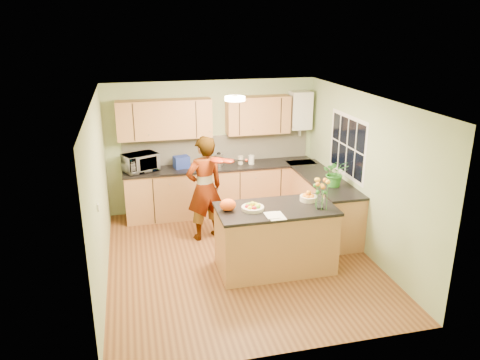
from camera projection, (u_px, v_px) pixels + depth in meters
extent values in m
plane|color=brown|center=(240.00, 259.00, 7.31)|extent=(4.50, 4.50, 0.00)
cube|color=white|center=(240.00, 99.00, 6.51)|extent=(4.00, 4.50, 0.02)
cube|color=#9BAF7D|center=(213.00, 146.00, 8.98)|extent=(4.00, 0.02, 2.50)
cube|color=#9BAF7D|center=(290.00, 253.00, 4.84)|extent=(4.00, 0.02, 2.50)
cube|color=#9BAF7D|center=(99.00, 195.00, 6.47)|extent=(0.02, 4.50, 2.50)
cube|color=#9BAF7D|center=(363.00, 174.00, 7.35)|extent=(0.02, 4.50, 2.50)
cube|color=#B37847|center=(221.00, 190.00, 8.98)|extent=(3.60, 0.60, 0.90)
cube|color=black|center=(221.00, 167.00, 8.82)|extent=(3.64, 0.62, 0.04)
cube|color=#B37847|center=(321.00, 203.00, 8.32)|extent=(0.60, 2.20, 0.90)
cube|color=black|center=(322.00, 178.00, 8.17)|extent=(0.62, 2.24, 0.04)
cube|color=beige|center=(218.00, 149.00, 9.00)|extent=(3.60, 0.02, 0.52)
cube|color=#B37847|center=(165.00, 119.00, 8.43)|extent=(1.70, 0.34, 0.70)
cube|color=#B37847|center=(258.00, 115.00, 8.82)|extent=(1.20, 0.34, 0.70)
cube|color=white|center=(300.00, 110.00, 9.00)|extent=(0.40, 0.30, 0.72)
cylinder|color=silver|center=(299.00, 131.00, 9.13)|extent=(0.06, 0.06, 0.20)
cube|color=white|center=(347.00, 146.00, 7.80)|extent=(0.01, 1.30, 1.05)
cube|color=black|center=(347.00, 146.00, 7.80)|extent=(0.01, 1.18, 0.92)
cube|color=white|center=(98.00, 207.00, 5.90)|extent=(0.02, 0.09, 0.09)
cylinder|color=#FFEABF|center=(235.00, 99.00, 6.80)|extent=(0.30, 0.30, 0.06)
cylinder|color=white|center=(235.00, 97.00, 6.79)|extent=(0.10, 0.10, 0.02)
cube|color=#B37847|center=(275.00, 240.00, 6.89)|extent=(1.67, 0.84, 0.94)
cube|color=black|center=(276.00, 209.00, 6.73)|extent=(1.72, 0.88, 0.04)
cylinder|color=beige|center=(253.00, 208.00, 6.64)|extent=(0.32, 0.32, 0.05)
cylinder|color=beige|center=(308.00, 198.00, 6.98)|extent=(0.25, 0.25, 0.07)
cylinder|color=silver|center=(320.00, 201.00, 6.66)|extent=(0.11, 0.11, 0.22)
ellipsoid|color=#FF5715|center=(228.00, 205.00, 6.59)|extent=(0.27, 0.24, 0.17)
cube|color=white|center=(276.00, 216.00, 6.43)|extent=(0.22, 0.31, 0.01)
imported|color=#EDB991|center=(205.00, 188.00, 7.76)|extent=(0.75, 0.60, 1.79)
imported|color=white|center=(141.00, 162.00, 8.46)|extent=(0.70, 0.61, 0.33)
cube|color=navy|center=(181.00, 162.00, 8.66)|extent=(0.31, 0.26, 0.22)
cylinder|color=silver|center=(219.00, 160.00, 8.82)|extent=(0.16, 0.16, 0.22)
sphere|color=black|center=(219.00, 152.00, 8.77)|extent=(0.08, 0.08, 0.08)
cylinder|color=beige|center=(241.00, 160.00, 8.91)|extent=(0.11, 0.11, 0.16)
cylinder|color=white|center=(251.00, 160.00, 8.90)|extent=(0.14, 0.14, 0.17)
imported|color=#2F7D29|center=(335.00, 173.00, 7.65)|extent=(0.51, 0.47, 0.46)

